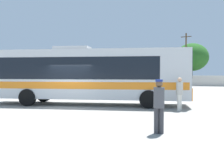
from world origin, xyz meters
TOP-DOWN VIEW (x-y plane):
  - ground_plane at (0.00, 10.00)m, footprint 300.00×300.00m
  - perimeter_wall at (0.00, 29.09)m, footprint 80.00×0.30m
  - coach_bus_silver_orange at (0.37, 1.56)m, footprint 12.78×4.38m
  - attendant_by_bus_door at (6.24, 0.47)m, footprint 0.47×0.47m
  - passenger_waiting_on_apron at (5.80, -5.09)m, footprint 0.41×0.41m
  - parked_car_leftmost_maroon at (-16.11, 25.64)m, footprint 4.16×2.10m
  - parked_car_second_grey at (-10.43, 24.88)m, footprint 4.24×2.17m
  - parked_car_third_silver at (-3.06, 25.23)m, footprint 4.36×2.02m
  - parked_car_rightmost_black at (3.55, 25.17)m, footprint 4.59×2.28m
  - utility_pole_near at (6.02, 32.57)m, footprint 1.77×0.58m
  - roadside_tree_left at (-11.23, 31.96)m, footprint 3.69×3.69m
  - roadside_tree_midleft at (-1.68, 33.31)m, footprint 4.23×4.23m
  - roadside_tree_midright at (7.02, 35.86)m, footprint 5.94×5.94m

SIDE VIEW (x-z plane):
  - ground_plane at x=0.00m, z-range 0.00..0.00m
  - parked_car_leftmost_maroon at x=-16.11m, z-range 0.05..1.48m
  - parked_car_rightmost_black at x=3.55m, z-range 0.05..1.49m
  - parked_car_third_silver at x=-3.06m, z-range 0.04..1.53m
  - parked_car_second_grey at x=-10.43m, z-range 0.04..1.53m
  - perimeter_wall at x=0.00m, z-range 0.00..1.66m
  - attendant_by_bus_door at x=6.24m, z-range 0.12..1.89m
  - passenger_waiting_on_apron at x=5.80m, z-range 0.12..1.92m
  - coach_bus_silver_orange at x=0.37m, z-range 0.12..3.80m
  - roadside_tree_left at x=-11.23m, z-range 1.48..7.62m
  - utility_pole_near at x=6.02m, z-range 0.19..9.05m
  - roadside_tree_midleft at x=-1.68m, z-range 1.48..8.06m
  - roadside_tree_midright at x=7.02m, z-range 1.21..8.68m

